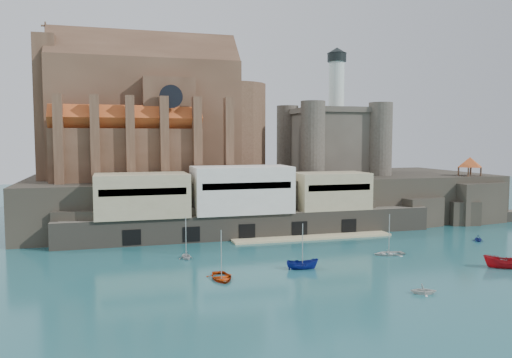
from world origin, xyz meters
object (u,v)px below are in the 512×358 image
object	(u,v)px
church	(155,119)
castle_keep	(332,138)
pavilion	(470,163)
boat_2	(302,269)
boat_1	(423,294)
boat_0	(221,279)

from	to	relation	value
church	castle_keep	xyz separation A→B (m)	(40.21, -0.78, -3.81)
pavilion	boat_2	bearing A→B (deg)	-150.83
church	boat_1	xyz separation A→B (m)	(26.02, -57.90, -22.13)
church	castle_keep	size ratio (longest dim) A/B	1.60
pavilion	boat_1	distance (m)	59.49
boat_0	boat_2	distance (m)	12.01
castle_keep	pavilion	size ratio (longest dim) A/B	4.58
church	pavilion	xyz separation A→B (m)	(66.13, -15.85, -9.40)
boat_1	boat_2	distance (m)	17.23
boat_0	boat_2	size ratio (longest dim) A/B	1.18
church	boat_1	size ratio (longest dim) A/B	15.82
pavilion	boat_1	size ratio (longest dim) A/B	2.15
church	boat_2	size ratio (longest dim) A/B	10.40
boat_0	boat_2	xyz separation A→B (m)	(11.88, 1.77, 0.00)
boat_1	boat_2	xyz separation A→B (m)	(-9.56, 14.33, 0.00)
boat_2	boat_1	bearing A→B (deg)	-136.85
boat_0	pavilion	bearing A→B (deg)	26.17
castle_keep	boat_2	size ratio (longest dim) A/B	6.48
boat_0	church	bearing A→B (deg)	96.33
boat_1	church	bearing A→B (deg)	43.94
castle_keep	boat_1	bearing A→B (deg)	-103.94
pavilion	boat_1	world-z (taller)	pavilion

